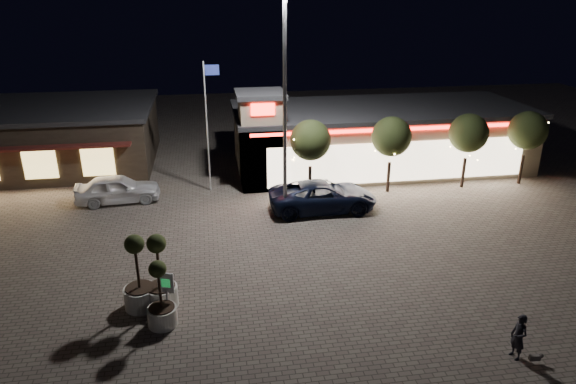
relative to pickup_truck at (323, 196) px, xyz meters
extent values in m
plane|color=#61584E|center=(-4.33, -8.85, -0.85)|extent=(90.00, 90.00, 0.00)
cube|color=gray|center=(5.67, 7.15, 1.15)|extent=(20.00, 8.00, 4.00)
cube|color=#262628|center=(5.67, 7.15, 3.30)|extent=(20.40, 8.40, 0.30)
cube|color=beige|center=(5.67, 3.10, 0.75)|extent=(17.00, 0.12, 2.60)
cube|color=#FF1D14|center=(5.67, 3.07, 2.90)|extent=(19.00, 0.10, 0.18)
cube|color=gray|center=(-3.03, 4.45, 2.05)|extent=(2.60, 2.60, 5.80)
cube|color=#262628|center=(-3.03, 4.45, 5.10)|extent=(3.00, 3.00, 0.30)
cube|color=#FF1D14|center=(-3.03, 3.10, 4.45)|extent=(1.40, 0.10, 0.70)
cube|color=#382D23|center=(-18.33, 11.15, 1.15)|extent=(16.00, 10.00, 4.00)
cube|color=#262628|center=(-18.33, 11.15, 3.30)|extent=(16.40, 10.40, 0.30)
cube|color=#591E19|center=(-18.33, 5.75, 1.95)|extent=(14.40, 0.80, 0.15)
cube|color=#FFD672|center=(-16.83, 6.10, 0.75)|extent=(2.00, 0.12, 1.80)
cube|color=#FFD672|center=(-13.33, 6.10, 0.75)|extent=(2.00, 0.12, 1.80)
cylinder|color=gray|center=(-2.33, -0.85, 5.15)|extent=(0.20, 0.20, 12.00)
cylinder|color=white|center=(-6.33, 4.15, 3.15)|extent=(0.10, 0.10, 8.00)
cube|color=navy|center=(-5.88, 4.15, 6.65)|extent=(0.90, 0.04, 0.60)
cylinder|color=#332319|center=(-0.33, 2.15, 0.11)|extent=(0.20, 0.20, 1.92)
sphere|color=#2D3819|center=(-0.33, 2.15, 2.72)|extent=(2.42, 2.42, 2.42)
cylinder|color=#332319|center=(4.67, 2.15, 0.11)|extent=(0.20, 0.20, 1.92)
sphere|color=#2D3819|center=(4.67, 2.15, 2.72)|extent=(2.42, 2.42, 2.42)
cylinder|color=#332319|center=(9.67, 2.15, 0.11)|extent=(0.20, 0.20, 1.92)
sphere|color=#2D3819|center=(9.67, 2.15, 2.72)|extent=(2.42, 2.42, 2.42)
cylinder|color=#332319|center=(13.67, 2.15, 0.11)|extent=(0.20, 0.20, 1.92)
sphere|color=#2D3819|center=(13.67, 2.15, 2.72)|extent=(2.42, 2.42, 2.42)
imported|color=black|center=(0.00, 0.00, 0.00)|extent=(6.16, 2.86, 1.71)
imported|color=silver|center=(-11.80, 3.12, -0.02)|extent=(5.03, 2.35, 1.67)
imported|color=black|center=(3.80, -13.52, 0.00)|extent=(0.51, 0.69, 1.71)
cube|color=#59514C|center=(4.27, -13.89, -0.62)|extent=(0.38, 0.18, 0.19)
sphere|color=#59514C|center=(4.48, -13.91, -0.55)|extent=(0.17, 0.17, 0.17)
cylinder|color=white|center=(-9.34, -8.32, -0.42)|extent=(1.31, 1.31, 0.87)
cylinder|color=black|center=(-9.34, -8.32, 0.04)|extent=(1.13, 1.13, 0.07)
cylinder|color=#332319|center=(-9.34, -8.32, 1.05)|extent=(0.11, 0.11, 1.96)
sphere|color=#2D3819|center=(-9.34, -8.32, 1.98)|extent=(0.76, 0.76, 0.76)
cylinder|color=white|center=(-8.41, -9.65, -0.48)|extent=(1.12, 1.12, 0.75)
cylinder|color=black|center=(-8.41, -9.65, -0.09)|extent=(0.97, 0.97, 0.06)
cylinder|color=#332319|center=(-8.41, -9.65, 0.78)|extent=(0.09, 0.09, 1.68)
sphere|color=#2D3819|center=(-8.41, -9.65, 1.57)|extent=(0.65, 0.65, 0.65)
cylinder|color=white|center=(-8.51, -8.35, -0.42)|extent=(1.29, 1.29, 0.86)
cylinder|color=black|center=(-8.51, -8.35, 0.03)|extent=(1.12, 1.12, 0.06)
cylinder|color=#332319|center=(-8.51, -8.35, 1.03)|extent=(0.11, 0.11, 1.94)
sphere|color=#2D3819|center=(-8.51, -8.35, 1.95)|extent=(0.76, 0.76, 0.76)
cylinder|color=gray|center=(-8.22, -9.17, -0.26)|extent=(0.08, 0.08, 1.19)
cube|color=white|center=(-8.22, -9.17, 0.68)|extent=(0.63, 0.27, 0.84)
cube|color=#189039|center=(-8.22, -9.21, 0.68)|extent=(0.33, 0.14, 0.35)
camera|label=1|loc=(-6.30, -26.51, 11.13)|focal=32.00mm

